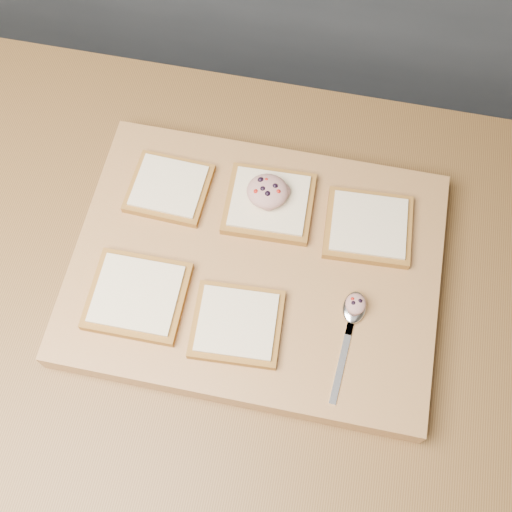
# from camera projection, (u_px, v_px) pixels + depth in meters

# --- Properties ---
(ground) EXTENTS (4.00, 4.00, 0.00)m
(ground) POSITION_uv_depth(u_px,v_px,m) (210.00, 407.00, 1.76)
(ground) COLOR #515459
(ground) RESTS_ON ground
(island_counter) EXTENTS (2.00, 0.80, 0.90)m
(island_counter) POSITION_uv_depth(u_px,v_px,m) (196.00, 364.00, 1.35)
(island_counter) COLOR slate
(island_counter) RESTS_ON ground
(cutting_board) EXTENTS (0.52, 0.40, 0.04)m
(cutting_board) POSITION_uv_depth(u_px,v_px,m) (256.00, 268.00, 0.93)
(cutting_board) COLOR #A47A46
(cutting_board) RESTS_ON island_counter
(bread_far_left) EXTENTS (0.12, 0.11, 0.02)m
(bread_far_left) POSITION_uv_depth(u_px,v_px,m) (169.00, 188.00, 0.96)
(bread_far_left) COLOR brown
(bread_far_left) RESTS_ON cutting_board
(bread_far_center) EXTENTS (0.13, 0.12, 0.02)m
(bread_far_center) POSITION_uv_depth(u_px,v_px,m) (269.00, 203.00, 0.95)
(bread_far_center) COLOR brown
(bread_far_center) RESTS_ON cutting_board
(bread_far_right) EXTENTS (0.13, 0.12, 0.02)m
(bread_far_right) POSITION_uv_depth(u_px,v_px,m) (368.00, 227.00, 0.93)
(bread_far_right) COLOR brown
(bread_far_right) RESTS_ON cutting_board
(bread_near_left) EXTENTS (0.13, 0.12, 0.02)m
(bread_near_left) POSITION_uv_depth(u_px,v_px,m) (137.00, 296.00, 0.88)
(bread_near_left) COLOR brown
(bread_near_left) RESTS_ON cutting_board
(bread_near_center) EXTENTS (0.13, 0.12, 0.02)m
(bread_near_center) POSITION_uv_depth(u_px,v_px,m) (237.00, 324.00, 0.87)
(bread_near_center) COLOR brown
(bread_near_center) RESTS_ON cutting_board
(tuna_salad_dollop) EXTENTS (0.06, 0.06, 0.03)m
(tuna_salad_dollop) POSITION_uv_depth(u_px,v_px,m) (267.00, 191.00, 0.93)
(tuna_salad_dollop) COLOR tan
(tuna_salad_dollop) RESTS_ON bread_far_center
(spoon) EXTENTS (0.04, 0.16, 0.01)m
(spoon) POSITION_uv_depth(u_px,v_px,m) (352.00, 315.00, 0.88)
(spoon) COLOR silver
(spoon) RESTS_ON cutting_board
(spoon_salad) EXTENTS (0.03, 0.03, 0.02)m
(spoon_salad) POSITION_uv_depth(u_px,v_px,m) (356.00, 304.00, 0.87)
(spoon_salad) COLOR tan
(spoon_salad) RESTS_ON spoon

